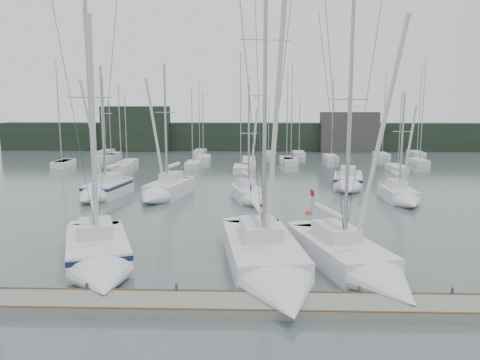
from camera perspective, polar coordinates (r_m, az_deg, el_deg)
name	(u,v)px	position (r m, az deg, el deg)	size (l,w,h in m)	color
ground	(227,268)	(25.04, -1.56, -10.65)	(160.00, 160.00, 0.00)	#4E5F5C
dock	(220,305)	(20.34, -2.44, -14.94)	(24.00, 2.00, 0.40)	slate
far_treeline	(247,137)	(85.71, 0.91, 5.31)	(90.00, 4.00, 5.00)	black
far_building_left	(136,129)	(86.31, -12.58, 6.11)	(12.00, 3.00, 8.00)	black
far_building_right	(349,132)	(85.26, 13.14, 5.72)	(10.00, 3.00, 7.00)	#3D3B38
mast_forest	(234,159)	(68.45, -0.74, 2.59)	(54.35, 24.51, 14.73)	silver
sailboat_near_left	(99,259)	(25.37, -16.82, -9.25)	(6.44, 10.16, 14.99)	silver
sailboat_near_center	(270,269)	(23.12, 3.73, -10.72)	(5.28, 12.70, 19.79)	silver
sailboat_near_right	(360,266)	(24.36, 14.44, -10.09)	(5.95, 10.99, 14.86)	silver
sailboat_mid_a	(101,192)	(44.06, -16.58, -1.37)	(3.84, 8.04, 12.73)	silver
sailboat_mid_b	(162,192)	(42.69, -9.47, -1.47)	(4.50, 8.71, 12.89)	silver
sailboat_mid_c	(251,197)	(40.69, 1.33, -2.03)	(3.65, 6.53, 9.91)	silver
sailboat_mid_d	(348,183)	(48.10, 13.03, -0.35)	(4.35, 8.72, 13.86)	silver
sailboat_mid_e	(402,197)	(42.66, 19.19, -2.02)	(2.40, 6.75, 10.23)	silver
buoy_a	(227,221)	(34.44, -1.60, -5.04)	(0.54, 0.54, 0.54)	red
buoy_b	(308,213)	(37.23, 8.32, -4.04)	(0.47, 0.47, 0.47)	red
seagull	(256,95)	(26.86, 1.98, 10.26)	(1.03, 0.51, 0.21)	white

